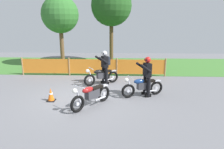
{
  "coord_description": "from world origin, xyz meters",
  "views": [
    {
      "loc": [
        1.57,
        -8.23,
        3.14
      ],
      "look_at": [
        1.23,
        0.27,
        0.9
      ],
      "focal_mm": 33.12,
      "sensor_mm": 36.0,
      "label": 1
    }
  ],
  "objects_px": {
    "motorcycle_trailing": "(142,86)",
    "motorcycle_third": "(91,95)",
    "rider_lead": "(105,65)",
    "motorcycle_lead": "(101,76)",
    "rider_trailing": "(147,75)",
    "traffic_cone": "(51,95)"
  },
  "relations": [
    {
      "from": "motorcycle_third",
      "to": "rider_lead",
      "type": "relative_size",
      "value": 0.96
    },
    {
      "from": "motorcycle_lead",
      "to": "rider_trailing",
      "type": "relative_size",
      "value": 0.99
    },
    {
      "from": "motorcycle_lead",
      "to": "rider_lead",
      "type": "distance_m",
      "value": 0.56
    },
    {
      "from": "motorcycle_third",
      "to": "traffic_cone",
      "type": "distance_m",
      "value": 1.78
    },
    {
      "from": "motorcycle_third",
      "to": "rider_trailing",
      "type": "height_order",
      "value": "rider_trailing"
    },
    {
      "from": "motorcycle_third",
      "to": "motorcycle_lead",
      "type": "bearing_deg",
      "value": -144.34
    },
    {
      "from": "rider_lead",
      "to": "motorcycle_trailing",
      "type": "bearing_deg",
      "value": 103.9
    },
    {
      "from": "motorcycle_trailing",
      "to": "traffic_cone",
      "type": "xyz_separation_m",
      "value": [
        -3.71,
        -0.67,
        -0.18
      ]
    },
    {
      "from": "motorcycle_trailing",
      "to": "motorcycle_third",
      "type": "distance_m",
      "value": 2.33
    },
    {
      "from": "rider_trailing",
      "to": "traffic_cone",
      "type": "xyz_separation_m",
      "value": [
        -3.88,
        -0.74,
        -0.66
      ]
    },
    {
      "from": "rider_trailing",
      "to": "traffic_cone",
      "type": "distance_m",
      "value": 4.01
    },
    {
      "from": "motorcycle_lead",
      "to": "rider_trailing",
      "type": "height_order",
      "value": "rider_trailing"
    },
    {
      "from": "traffic_cone",
      "to": "motorcycle_lead",
      "type": "bearing_deg",
      "value": 51.46
    },
    {
      "from": "motorcycle_trailing",
      "to": "motorcycle_third",
      "type": "relative_size",
      "value": 1.13
    },
    {
      "from": "rider_trailing",
      "to": "motorcycle_third",
      "type": "bearing_deg",
      "value": 9.18
    },
    {
      "from": "motorcycle_third",
      "to": "rider_trailing",
      "type": "distance_m",
      "value": 2.55
    },
    {
      "from": "motorcycle_trailing",
      "to": "rider_lead",
      "type": "xyz_separation_m",
      "value": [
        -1.71,
        1.72,
        0.51
      ]
    },
    {
      "from": "motorcycle_trailing",
      "to": "traffic_cone",
      "type": "height_order",
      "value": "motorcycle_trailing"
    },
    {
      "from": "motorcycle_lead",
      "to": "motorcycle_trailing",
      "type": "distance_m",
      "value": 2.48
    },
    {
      "from": "motorcycle_lead",
      "to": "motorcycle_third",
      "type": "distance_m",
      "value": 2.78
    },
    {
      "from": "rider_lead",
      "to": "rider_trailing",
      "type": "distance_m",
      "value": 2.51
    },
    {
      "from": "motorcycle_lead",
      "to": "rider_lead",
      "type": "height_order",
      "value": "rider_lead"
    }
  ]
}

